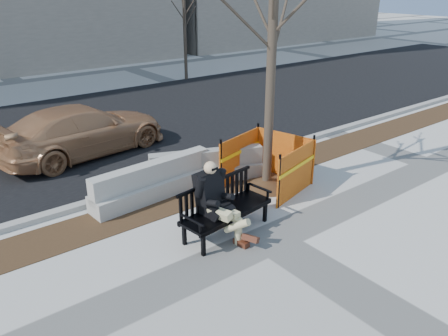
{
  "coord_description": "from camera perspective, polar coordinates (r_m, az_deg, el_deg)",
  "views": [
    {
      "loc": [
        -5.33,
        -5.42,
        4.73
      ],
      "look_at": [
        -0.11,
        1.33,
        1.11
      ],
      "focal_mm": 35.64,
      "sensor_mm": 36.0,
      "label": 1
    }
  ],
  "objects": [
    {
      "name": "far_tree_right",
      "position": [
        23.58,
        -4.85,
        11.3
      ],
      "size": [
        2.25,
        2.25,
        4.92
      ],
      "primitive_type": null,
      "rotation": [
        0.0,
        0.0,
        -0.28
      ],
      "color": "#44372B",
      "rests_on": "ground"
    },
    {
      "name": "ground",
      "position": [
        8.95,
        5.84,
        -9.05
      ],
      "size": [
        120.0,
        120.0,
        0.0
      ],
      "primitive_type": "plane",
      "color": "beige",
      "rests_on": "ground"
    },
    {
      "name": "tree_fence",
      "position": [
        11.11,
        5.44,
        -2.35
      ],
      "size": [
        3.16,
        3.16,
        6.44
      ],
      "primitive_type": null,
      "rotation": [
        0.0,
        0.0,
        0.26
      ],
      "color": "orange",
      "rests_on": "ground"
    },
    {
      "name": "asphalt_street",
      "position": [
        15.91,
        -16.43,
        4.72
      ],
      "size": [
        60.0,
        10.4,
        0.01
      ],
      "primitive_type": "cube",
      "color": "black",
      "rests_on": "ground"
    },
    {
      "name": "seated_man",
      "position": [
        9.0,
        -1.15,
        -8.74
      ],
      "size": [
        0.84,
        1.22,
        1.6
      ],
      "primitive_type": null,
      "rotation": [
        0.0,
        0.0,
        0.14
      ],
      "color": "black",
      "rests_on": "ground"
    },
    {
      "name": "jersey_barrier_left",
      "position": [
        10.66,
        -8.95,
        -3.68
      ],
      "size": [
        3.12,
        0.85,
        0.88
      ],
      "primitive_type": null,
      "rotation": [
        0.0,
        0.0,
        0.07
      ],
      "color": "#ACAAA1",
      "rests_on": "ground"
    },
    {
      "name": "mulch_strip",
      "position": [
        10.73,
        -3.7,
        -3.22
      ],
      "size": [
        40.0,
        1.2,
        0.02
      ],
      "primitive_type": "cube",
      "color": "#47301C",
      "rests_on": "ground"
    },
    {
      "name": "curb",
      "position": [
        11.43,
        -6.39,
        -1.3
      ],
      "size": [
        60.0,
        0.25,
        0.12
      ],
      "primitive_type": "cube",
      "color": "#9E9B93",
      "rests_on": "ground"
    },
    {
      "name": "jersey_barrier_right",
      "position": [
        11.4,
        -2.19,
        -1.56
      ],
      "size": [
        2.88,
        1.62,
        0.82
      ],
      "primitive_type": null,
      "rotation": [
        0.0,
        0.0,
        -0.39
      ],
      "color": "gray",
      "rests_on": "ground"
    },
    {
      "name": "sedan",
      "position": [
        13.77,
        -17.29,
        1.79
      ],
      "size": [
        5.22,
        2.77,
        1.44
      ],
      "primitive_type": "imported",
      "rotation": [
        0.0,
        0.0,
        1.73
      ],
      "color": "#B17B50",
      "rests_on": "ground"
    },
    {
      "name": "bench",
      "position": [
        9.13,
        0.32,
        -8.23
      ],
      "size": [
        2.13,
        1.01,
        1.09
      ],
      "primitive_type": null,
      "rotation": [
        0.0,
        0.0,
        0.14
      ],
      "color": "black",
      "rests_on": "ground"
    }
  ]
}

